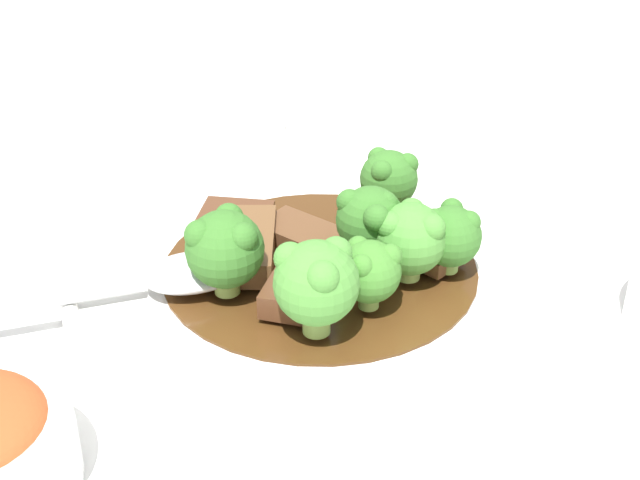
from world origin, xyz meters
The scene contains 17 objects.
ground_plane centered at (0.00, 0.00, 0.00)m, with size 4.00×4.00×0.00m, color white.
main_plate centered at (0.00, 0.00, 0.01)m, with size 0.30×0.30×0.02m.
beef_strip_0 centered at (0.00, 0.05, 0.03)m, with size 0.08×0.04×0.02m.
beef_strip_1 centered at (0.02, -0.05, 0.02)m, with size 0.06×0.07×0.01m.
beef_strip_2 centered at (-0.04, 0.01, 0.03)m, with size 0.06×0.03×0.01m.
beef_strip_3 centered at (0.02, 0.01, 0.02)m, with size 0.06×0.08×0.01m.
beef_strip_4 centered at (0.04, 0.06, 0.02)m, with size 0.04×0.05×0.01m.
broccoli_floret_0 centered at (0.00, -0.08, 0.04)m, with size 0.04×0.04×0.04m.
broccoli_floret_1 centered at (0.07, -0.04, 0.04)m, with size 0.04×0.04×0.04m.
broccoli_floret_2 centered at (0.00, -0.03, 0.05)m, with size 0.04×0.04×0.05m.
broccoli_floret_3 centered at (-0.04, 0.05, 0.05)m, with size 0.04×0.04×0.05m.
broccoli_floret_4 centered at (-0.04, -0.03, 0.04)m, with size 0.03×0.03×0.04m.
broccoli_floret_5 centered at (-0.07, -0.01, 0.05)m, with size 0.05×0.05×0.05m.
broccoli_floret_6 centered at (-0.01, -0.05, 0.05)m, with size 0.04×0.04×0.05m.
serving_spoon centered at (-0.04, 0.09, 0.03)m, with size 0.12×0.22×0.01m.
sauce_dish centered at (0.23, 0.09, 0.01)m, with size 0.07×0.07×0.01m.
paper_napkin centered at (0.22, 0.08, 0.00)m, with size 0.11×0.09×0.01m.
Camera 1 is at (-0.45, -0.06, 0.30)m, focal length 50.00 mm.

